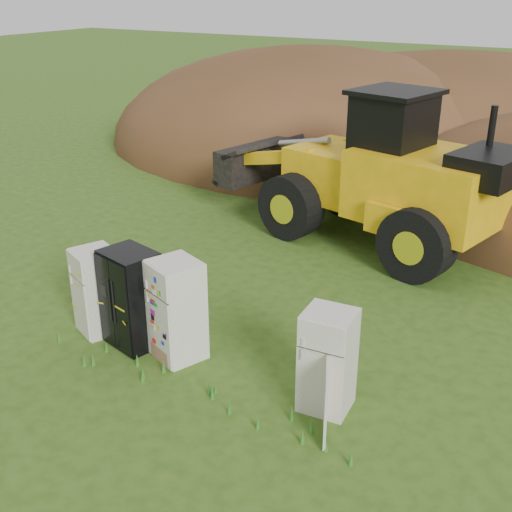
{
  "coord_description": "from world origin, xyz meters",
  "views": [
    {
      "loc": [
        5.57,
        -7.79,
        6.24
      ],
      "look_at": [
        -0.17,
        2.0,
        1.3
      ],
      "focal_mm": 45.0,
      "sensor_mm": 36.0,
      "label": 1
    }
  ],
  "objects_px": {
    "wheel_loader": "(356,163)",
    "fridge_black_side": "(132,298)",
    "fridge_sticker": "(177,310)",
    "fridge_leftmost": "(97,291)",
    "fridge_open_door": "(328,361)"
  },
  "relations": [
    {
      "from": "fridge_sticker",
      "to": "fridge_leftmost",
      "type": "bearing_deg",
      "value": -156.86
    },
    {
      "from": "fridge_sticker",
      "to": "fridge_open_door",
      "type": "distance_m",
      "value": 2.89
    },
    {
      "from": "fridge_leftmost",
      "to": "fridge_open_door",
      "type": "distance_m",
      "value": 4.73
    },
    {
      "from": "fridge_black_side",
      "to": "fridge_sticker",
      "type": "height_order",
      "value": "fridge_sticker"
    },
    {
      "from": "fridge_black_side",
      "to": "fridge_open_door",
      "type": "xyz_separation_m",
      "value": [
        3.86,
        0.03,
        -0.08
      ]
    },
    {
      "from": "fridge_sticker",
      "to": "fridge_open_door",
      "type": "xyz_separation_m",
      "value": [
        2.89,
        -0.03,
        -0.08
      ]
    },
    {
      "from": "fridge_leftmost",
      "to": "fridge_open_door",
      "type": "bearing_deg",
      "value": 24.11
    },
    {
      "from": "fridge_black_side",
      "to": "wheel_loader",
      "type": "xyz_separation_m",
      "value": [
        1.37,
        7.13,
        1.02
      ]
    },
    {
      "from": "wheel_loader",
      "to": "fridge_leftmost",
      "type": "bearing_deg",
      "value": -94.05
    },
    {
      "from": "fridge_leftmost",
      "to": "fridge_sticker",
      "type": "height_order",
      "value": "fridge_sticker"
    },
    {
      "from": "fridge_leftmost",
      "to": "fridge_open_door",
      "type": "xyz_separation_m",
      "value": [
        4.73,
        0.0,
        0.0
      ]
    },
    {
      "from": "wheel_loader",
      "to": "fridge_black_side",
      "type": "bearing_deg",
      "value": -87.44
    },
    {
      "from": "fridge_black_side",
      "to": "fridge_sticker",
      "type": "relative_size",
      "value": 1.0
    },
    {
      "from": "fridge_open_door",
      "to": "wheel_loader",
      "type": "relative_size",
      "value": 0.21
    },
    {
      "from": "fridge_sticker",
      "to": "wheel_loader",
      "type": "relative_size",
      "value": 0.23
    }
  ]
}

